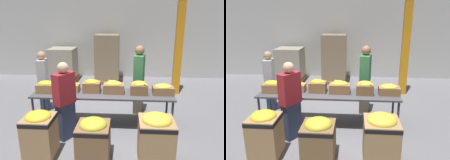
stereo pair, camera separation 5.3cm
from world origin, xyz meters
TOP-DOWN VIEW (x-y plane):
  - ground_plane at (0.00, 0.00)m, footprint 30.00×30.00m
  - wall_back at (0.00, 4.26)m, footprint 16.00×0.08m
  - sorting_table at (0.00, 0.00)m, footprint 3.17×0.76m
  - banana_box_0 at (-1.28, -0.05)m, footprint 0.41×0.27m
  - banana_box_1 at (-0.77, 0.08)m, footprint 0.42×0.31m
  - banana_box_2 at (-0.26, 0.07)m, footprint 0.39×0.30m
  - banana_box_3 at (0.25, 0.02)m, footprint 0.46×0.28m
  - banana_box_4 at (0.82, -0.01)m, footprint 0.39×0.33m
  - banana_box_5 at (1.35, 0.01)m, footprint 0.46×0.31m
  - volunteer_0 at (-1.66, 0.73)m, footprint 0.28×0.45m
  - volunteer_1 at (-0.68, -0.68)m, footprint 0.41×0.48m
  - volunteer_2 at (0.85, 0.75)m, footprint 0.32×0.50m
  - donation_bin_0 at (-0.98, -1.31)m, footprint 0.52×0.52m
  - donation_bin_1 at (-0.02, -1.31)m, footprint 0.57×0.57m
  - donation_bin_2 at (1.05, -1.31)m, footprint 0.59×0.59m
  - support_pillar at (2.14, 2.27)m, footprint 0.22×0.22m
  - pallet_stack_0 at (-1.92, 3.48)m, footprint 1.04×1.04m
  - pallet_stack_1 at (-0.20, 3.46)m, footprint 0.96×0.96m

SIDE VIEW (x-z plane):
  - ground_plane at x=0.00m, z-range 0.00..0.00m
  - donation_bin_1 at x=-0.02m, z-range 0.02..0.77m
  - donation_bin_0 at x=-0.98m, z-range 0.03..0.88m
  - donation_bin_2 at x=1.05m, z-range 0.03..0.90m
  - pallet_stack_0 at x=-1.92m, z-range -0.01..1.27m
  - sorting_table at x=0.00m, z-range 0.33..1.09m
  - volunteer_0 at x=-1.66m, z-range 0.00..1.58m
  - volunteer_1 at x=-0.68m, z-range 0.00..1.60m
  - volunteer_2 at x=0.85m, z-range -0.01..1.74m
  - banana_box_1 at x=-0.77m, z-range 0.75..0.99m
  - banana_box_5 at x=1.35m, z-range 0.75..1.00m
  - pallet_stack_1 at x=-0.20m, z-range -0.01..1.79m
  - banana_box_3 at x=0.25m, z-range 0.75..1.04m
  - banana_box_0 at x=-1.28m, z-range 0.76..1.04m
  - banana_box_2 at x=-0.26m, z-range 0.76..1.05m
  - banana_box_4 at x=0.82m, z-range 0.76..1.07m
  - wall_back at x=0.00m, z-range 0.00..4.00m
  - support_pillar at x=2.14m, z-range 0.00..4.00m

